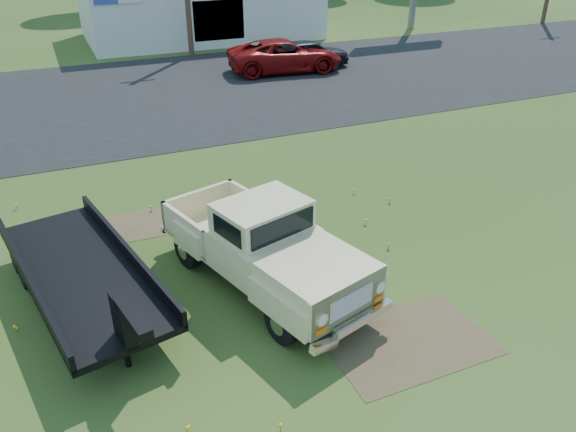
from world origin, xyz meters
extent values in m
plane|color=#274415|center=(0.00, 0.00, 0.00)|extent=(140.00, 140.00, 0.00)
cube|color=black|center=(0.00, 15.00, 0.00)|extent=(90.00, 14.00, 0.02)
cube|color=brown|center=(1.50, -3.00, 0.00)|extent=(3.00, 2.00, 0.01)
cube|color=brown|center=(-2.00, 3.50, 0.00)|extent=(2.20, 1.60, 0.01)
cube|color=silver|center=(6.00, 27.00, 2.00)|extent=(14.00, 8.00, 4.00)
cube|color=black|center=(6.00, 23.05, 1.60)|extent=(3.00, 0.10, 2.20)
imported|color=maroon|center=(7.37, 16.51, 0.78)|extent=(5.92, 3.27, 1.57)
imported|color=black|center=(8.78, 16.78, 0.71)|extent=(4.20, 1.73, 1.42)
camera|label=1|loc=(-3.78, -9.53, 7.05)|focal=35.00mm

